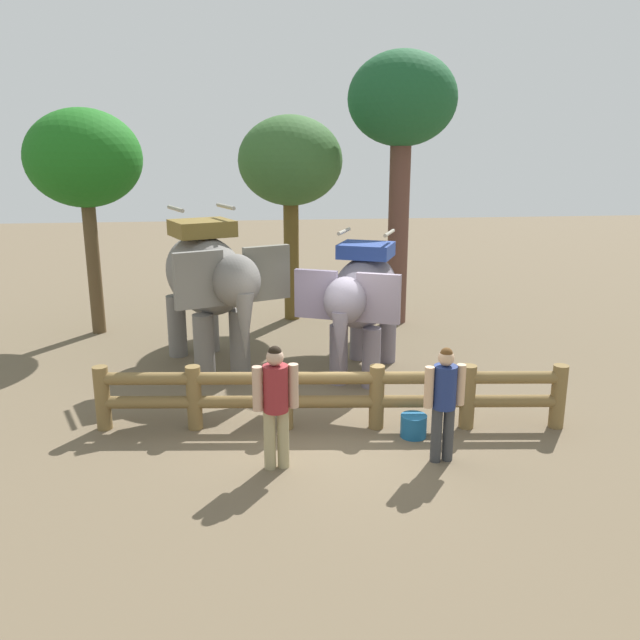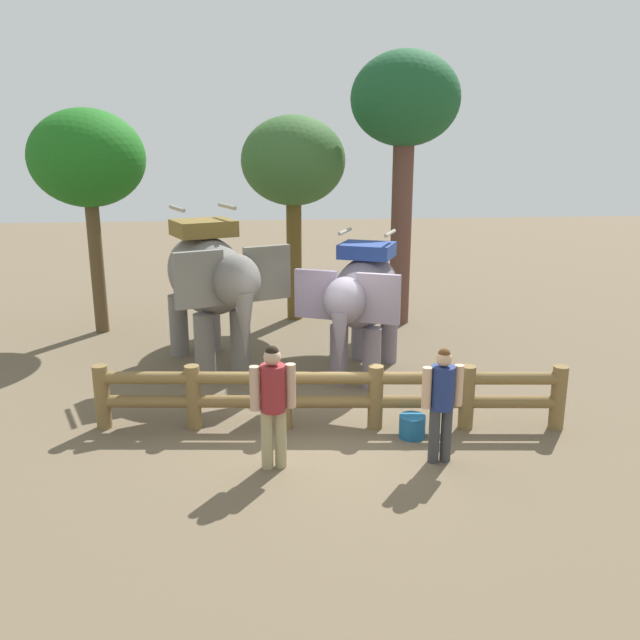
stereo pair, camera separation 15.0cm
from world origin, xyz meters
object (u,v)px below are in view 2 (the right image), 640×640
elephant_near_left (210,280)px  elephant_center (363,297)px  tree_back_center (88,160)px  log_fence (330,393)px  tourist_woman_in_black (273,398)px  tree_far_right (405,109)px  tourist_man_in_blue (442,397)px  feed_bucket (412,426)px  tree_far_left (293,164)px

elephant_near_left → elephant_center: bearing=-14.8°
elephant_near_left → tree_back_center: (-2.83, 3.00, 2.23)m
log_fence → elephant_near_left: bearing=122.5°
log_fence → tourist_woman_in_black: (-0.94, -1.24, 0.44)m
elephant_center → log_fence: bearing=-111.3°
tree_back_center → elephant_near_left: bearing=-46.6°
log_fence → tree_far_right: tree_far_right is taller
elephant_near_left → tourist_man_in_blue: size_ratio=2.27×
tourist_woman_in_black → tree_back_center: tree_back_center is taller
tourist_woman_in_black → tree_far_right: bearing=65.2°
tourist_man_in_blue → feed_bucket: bearing=103.1°
tourist_woman_in_black → feed_bucket: (2.18, 0.77, -0.86)m
log_fence → tourist_woman_in_black: bearing=-127.2°
tree_far_right → tourist_man_in_blue: bearing=-98.3°
elephant_near_left → tree_far_left: 4.71m
log_fence → tree_back_center: (-4.85, 6.17, 3.46)m
tourist_woman_in_black → feed_bucket: size_ratio=4.40×
tourist_man_in_blue → tree_far_right: 8.76m
elephant_center → tree_back_center: size_ratio=0.64×
tourist_woman_in_black → tree_far_left: tree_far_left is taller
tree_back_center → tourist_man_in_blue: bearing=-50.0°
log_fence → feed_bucket: log_fence is taller
log_fence → tourist_woman_in_black: 1.61m
log_fence → elephant_center: bearing=68.7°
elephant_center → tourist_woman_in_black: (-1.87, -3.63, -0.55)m
log_fence → tourist_man_in_blue: (1.43, -1.31, 0.39)m
tree_far_right → elephant_near_left: bearing=-145.7°
log_fence → tourist_man_in_blue: 1.98m
tree_far_right → tourist_woman_in_black: bearing=-114.8°
feed_bucket → log_fence: bearing=159.1°
tree_far_left → feed_bucket: (1.33, -7.39, -3.78)m
elephant_near_left → elephant_center: elephant_near_left is taller
elephant_near_left → feed_bucket: (3.25, -3.64, -1.66)m
tree_far_left → tourist_woman_in_black: bearing=-95.9°
elephant_near_left → tree_far_right: tree_far_right is taller
log_fence → tree_far_right: 8.20m
elephant_near_left → feed_bucket: bearing=-48.2°
tree_back_center → tree_far_right: (7.38, 0.11, 1.17)m
elephant_near_left → log_fence: bearing=-57.5°
log_fence → elephant_near_left: size_ratio=1.92×
tree_far_right → log_fence: bearing=-112.0°
elephant_center → tourist_woman_in_black: size_ratio=1.87×
log_fence → tree_far_left: size_ratio=1.46×
elephant_near_left → tree_back_center: bearing=133.4°
tree_far_left → log_fence: bearing=-89.2°
tourist_woman_in_black → tree_far_right: 9.27m
tourist_man_in_blue → tree_far_left: (-1.52, 8.22, 2.96)m
elephant_near_left → tourist_woman_in_black: size_ratio=2.16×
tourist_man_in_blue → elephant_near_left: bearing=127.6°
feed_bucket → tree_far_right: bearing=79.2°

